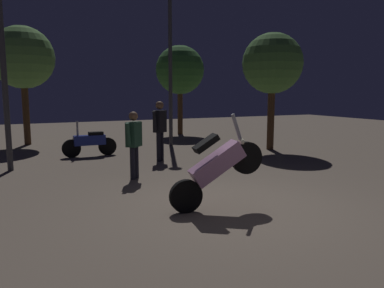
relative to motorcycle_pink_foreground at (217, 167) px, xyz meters
The scene contains 10 objects.
ground_plane 0.82m from the motorcycle_pink_foreground, ahead, with size 40.00×40.00×0.00m, color #756656.
motorcycle_pink_foreground is the anchor object (origin of this frame).
motorcycle_blue_parked_left 6.36m from the motorcycle_pink_foreground, 99.58° to the left, with size 1.66×0.32×1.11m.
person_rider_beside 4.68m from the motorcycle_pink_foreground, 81.85° to the left, with size 0.59×0.46×1.73m.
person_bystander_far 2.85m from the motorcycle_pink_foreground, 102.90° to the left, with size 0.53×0.53×1.55m.
streetlamp_near 8.23m from the motorcycle_pink_foreground, 74.14° to the left, with size 0.36×0.36×5.71m.
streetlamp_far 6.38m from the motorcycle_pink_foreground, 123.32° to the left, with size 0.36×0.36×4.79m.
tree_left_bg 11.64m from the motorcycle_pink_foreground, 70.06° to the left, with size 2.25×2.25×4.14m.
tree_center_bg 7.35m from the motorcycle_pink_foreground, 45.94° to the left, with size 2.04×2.04×3.97m.
tree_right_bg 10.59m from the motorcycle_pink_foreground, 105.65° to the left, with size 2.29×2.29×4.40m.
Camera 1 is at (-3.27, -5.38, 1.99)m, focal length 34.44 mm.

